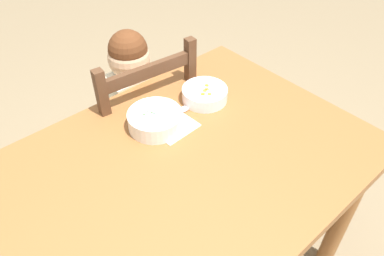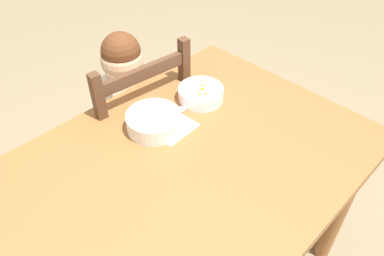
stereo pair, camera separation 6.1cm
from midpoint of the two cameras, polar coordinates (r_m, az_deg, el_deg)
name	(u,v)px [view 1 (the left image)]	position (r m, az deg, el deg)	size (l,w,h in m)	color
dining_table	(189,181)	(1.29, 0.89, -8.16)	(1.18, 0.88, 0.76)	#925A2F
dining_chair	(140,133)	(1.75, -6.96, -0.83)	(0.46, 0.46, 0.94)	#51321F
child_figure	(138,103)	(1.63, -7.17, 3.80)	(0.32, 0.31, 0.96)	beige
bowl_of_peas	(155,119)	(1.29, -4.30, 1.29)	(0.19, 0.19, 0.06)	white
bowl_of_carrots	(205,94)	(1.42, 3.20, 5.20)	(0.17, 0.17, 0.05)	white
spoon	(188,106)	(1.39, 0.64, 3.29)	(0.14, 0.04, 0.01)	silver
paper_napkin	(173,126)	(1.31, -1.57, 0.28)	(0.15, 0.13, 0.00)	white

